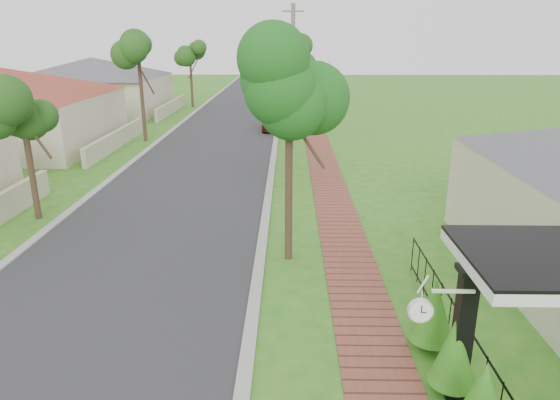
% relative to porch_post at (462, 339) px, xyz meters
% --- Properties ---
extents(ground, '(160.00, 160.00, 0.00)m').
position_rel_porch_post_xyz_m(ground, '(-4.55, 1.00, -1.12)').
color(ground, '#29751B').
rests_on(ground, ground).
extents(road, '(7.00, 120.00, 0.02)m').
position_rel_porch_post_xyz_m(road, '(-7.55, 21.00, -1.12)').
color(road, '#28282B').
rests_on(road, ground).
extents(kerb_right, '(0.30, 120.00, 0.10)m').
position_rel_porch_post_xyz_m(kerb_right, '(-3.90, 21.00, -1.12)').
color(kerb_right, '#9E9E99').
rests_on(kerb_right, ground).
extents(kerb_left, '(0.30, 120.00, 0.10)m').
position_rel_porch_post_xyz_m(kerb_left, '(-11.20, 21.00, -1.12)').
color(kerb_left, '#9E9E99').
rests_on(kerb_left, ground).
extents(sidewalk, '(1.50, 120.00, 0.03)m').
position_rel_porch_post_xyz_m(sidewalk, '(-1.30, 21.00, -1.12)').
color(sidewalk, brown).
rests_on(sidewalk, ground).
extents(porch_post, '(0.48, 0.48, 2.52)m').
position_rel_porch_post_xyz_m(porch_post, '(0.00, 0.00, 0.00)').
color(porch_post, black).
rests_on(porch_post, ground).
extents(picket_fence, '(0.03, 8.02, 1.00)m').
position_rel_porch_post_xyz_m(picket_fence, '(0.35, 1.00, -0.59)').
color(picket_fence, black).
rests_on(picket_fence, ground).
extents(street_trees, '(10.70, 37.65, 5.89)m').
position_rel_porch_post_xyz_m(street_trees, '(-7.42, 27.84, 3.42)').
color(street_trees, '#382619').
rests_on(street_trees, ground).
extents(hedge_row, '(0.83, 4.73, 1.90)m').
position_rel_porch_post_xyz_m(hedge_row, '(-0.10, -0.71, -0.29)').
color(hedge_row, '#167017').
rests_on(hedge_row, ground).
extents(far_house_red, '(15.56, 15.56, 4.60)m').
position_rel_porch_post_xyz_m(far_house_red, '(-19.52, 21.00, 1.22)').
color(far_house_red, beige).
rests_on(far_house_red, ground).
extents(far_house_grey, '(15.56, 15.56, 4.60)m').
position_rel_porch_post_xyz_m(far_house_grey, '(-19.52, 35.00, 1.22)').
color(far_house_grey, beige).
rests_on(far_house_grey, ground).
extents(parked_car_red, '(1.56, 3.87, 1.32)m').
position_rel_porch_post_xyz_m(parked_car_red, '(-4.15, 27.13, -0.46)').
color(parked_car_red, '#63150E').
rests_on(parked_car_red, ground).
extents(parked_car_white, '(2.06, 4.23, 1.34)m').
position_rel_porch_post_xyz_m(parked_car_white, '(-4.15, 35.23, -0.45)').
color(parked_car_white, silver).
rests_on(parked_car_white, ground).
extents(near_tree, '(2.38, 2.38, 6.11)m').
position_rel_porch_post_xyz_m(near_tree, '(-3.07, 5.76, 3.75)').
color(near_tree, '#382619').
rests_on(near_tree, ground).
extents(utility_pole, '(1.20, 0.24, 7.92)m').
position_rel_porch_post_xyz_m(utility_pole, '(-2.88, 21.00, 2.90)').
color(utility_pole, '#73685A').
rests_on(utility_pole, ground).
extents(station_clock, '(1.06, 0.13, 0.59)m').
position_rel_porch_post_xyz_m(station_clock, '(-0.86, -0.40, 0.83)').
color(station_clock, white).
rests_on(station_clock, ground).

